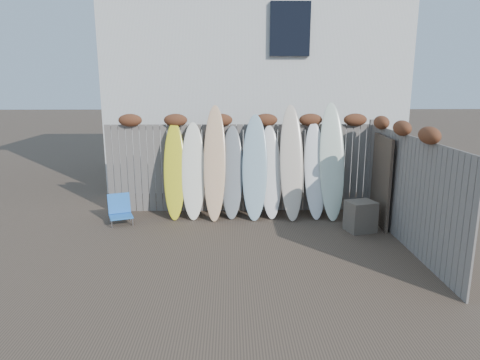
{
  "coord_description": "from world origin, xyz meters",
  "views": [
    {
      "loc": [
        -0.19,
        -7.17,
        2.93
      ],
      "look_at": [
        0.0,
        1.2,
        1.0
      ],
      "focal_mm": 32.0,
      "sensor_mm": 36.0,
      "label": 1
    }
  ],
  "objects_px": {
    "beach_chair": "(120,210)",
    "lattice_panel": "(381,181)",
    "wooden_crate": "(360,216)",
    "surfboard_0": "(174,171)"
  },
  "relations": [
    {
      "from": "surfboard_0",
      "to": "beach_chair",
      "type": "bearing_deg",
      "value": -161.89
    },
    {
      "from": "wooden_crate",
      "to": "surfboard_0",
      "type": "xyz_separation_m",
      "value": [
        -3.82,
        1.05,
        0.73
      ]
    },
    {
      "from": "beach_chair",
      "to": "wooden_crate",
      "type": "height_order",
      "value": "wooden_crate"
    },
    {
      "from": "beach_chair",
      "to": "surfboard_0",
      "type": "height_order",
      "value": "surfboard_0"
    },
    {
      "from": "wooden_crate",
      "to": "surfboard_0",
      "type": "bearing_deg",
      "value": 164.59
    },
    {
      "from": "lattice_panel",
      "to": "surfboard_0",
      "type": "height_order",
      "value": "surfboard_0"
    },
    {
      "from": "beach_chair",
      "to": "lattice_panel",
      "type": "bearing_deg",
      "value": -1.88
    },
    {
      "from": "beach_chair",
      "to": "wooden_crate",
      "type": "bearing_deg",
      "value": -7.22
    },
    {
      "from": "beach_chair",
      "to": "wooden_crate",
      "type": "distance_m",
      "value": 4.98
    },
    {
      "from": "wooden_crate",
      "to": "lattice_panel",
      "type": "height_order",
      "value": "lattice_panel"
    }
  ]
}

